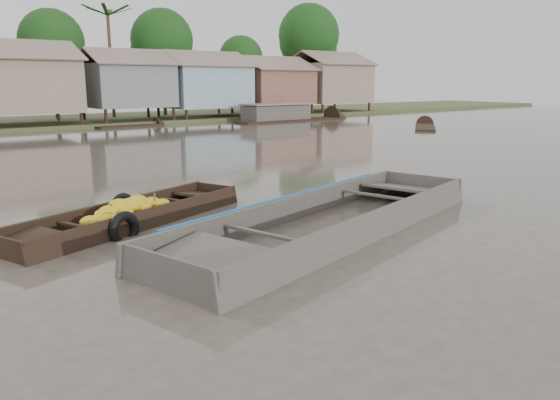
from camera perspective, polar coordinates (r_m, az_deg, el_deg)
ground at (r=9.67m, az=0.88°, el=-5.26°), size 120.00×120.00×0.00m
riverbank at (r=40.02m, az=-25.81°, el=11.37°), size 120.00×12.47×10.22m
banana_boat at (r=11.76m, az=-15.57°, el=-1.71°), size 5.82×3.22×0.78m
viewer_boat at (r=11.00m, az=5.34°, el=-2.67°), size 8.93×4.25×0.69m
distant_boats at (r=36.62m, az=-7.24°, el=8.02°), size 46.84×15.23×1.38m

